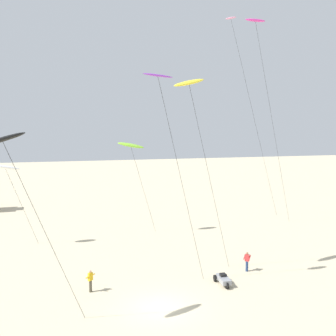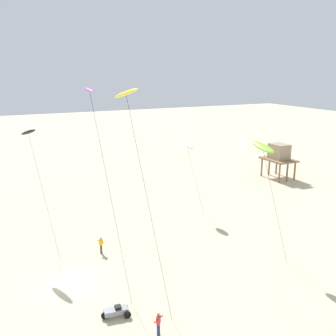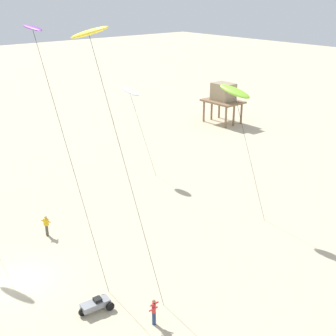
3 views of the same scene
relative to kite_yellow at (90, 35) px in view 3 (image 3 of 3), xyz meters
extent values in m
plane|color=beige|center=(-3.59, -4.07, -15.40)|extent=(260.00, 260.00, 0.00)
ellipsoid|color=yellow|center=(-0.04, -0.01, 0.13)|extent=(2.93, 1.40, 1.13)
cylinder|color=#262626|center=(2.14, 0.70, -7.69)|extent=(4.39, 1.45, 15.43)
ellipsoid|color=purple|center=(-3.04, -1.77, 0.28)|extent=(2.19, 0.51, 0.36)
cylinder|color=#262626|center=(-0.95, -1.09, -7.59)|extent=(4.20, 1.39, 15.63)
ellipsoid|color=white|center=(-14.65, 12.77, -7.11)|extent=(2.75, 0.93, 0.91)
cylinder|color=#262626|center=(-13.23, 13.23, -11.32)|extent=(2.86, 0.95, 8.16)
ellipsoid|color=#8CD833|center=(-1.75, 13.56, -5.12)|extent=(3.05, 0.96, 1.11)
cylinder|color=#262626|center=(-0.20, 14.07, -10.32)|extent=(3.13, 1.04, 10.16)
cylinder|color=#4C4738|center=(-7.80, -0.19, -14.96)|extent=(0.22, 0.22, 0.88)
cube|color=gold|center=(-7.80, -0.19, -14.23)|extent=(0.39, 0.35, 0.58)
sphere|color=tan|center=(-7.80, -0.19, -13.83)|extent=(0.20, 0.20, 0.20)
cylinder|color=gold|center=(-7.98, -0.31, -14.18)|extent=(0.35, 0.47, 0.39)
cylinder|color=gold|center=(-7.61, -0.07, -14.18)|extent=(0.35, 0.47, 0.39)
cylinder|color=navy|center=(5.27, -0.08, -14.96)|extent=(0.22, 0.22, 0.88)
cube|color=red|center=(5.27, -0.08, -14.23)|extent=(0.38, 0.38, 0.58)
sphere|color=#9E7051|center=(5.27, -0.08, -13.83)|extent=(0.20, 0.20, 0.20)
cylinder|color=red|center=(5.43, -0.23, -14.18)|extent=(0.42, 0.42, 0.39)
cylinder|color=red|center=(5.12, 0.08, -14.18)|extent=(0.42, 0.42, 0.39)
cylinder|color=#846647|center=(-23.28, 31.53, -13.92)|extent=(0.28, 0.28, 2.96)
cylinder|color=#846647|center=(-19.02, 31.53, -13.92)|extent=(0.28, 0.28, 2.96)
cylinder|color=#846647|center=(-23.28, 34.65, -13.92)|extent=(0.28, 0.28, 2.96)
cylinder|color=#846647|center=(-19.02, 34.65, -13.92)|extent=(0.28, 0.28, 2.96)
cylinder|color=#846647|center=(-23.28, 33.09, -13.92)|extent=(0.28, 0.28, 2.96)
cylinder|color=#846647|center=(-19.02, 33.09, -13.92)|extent=(0.28, 0.28, 2.96)
cube|color=#846647|center=(-21.15, 33.09, -12.32)|extent=(5.33, 3.89, 0.24)
cube|color=#9E896B|center=(-21.15, 33.09, -11.00)|extent=(2.93, 2.33, 2.40)
cube|color=gray|center=(2.14, -1.98, -14.96)|extent=(0.88, 1.77, 0.36)
cube|color=black|center=(2.16, -1.83, -14.68)|extent=(0.49, 0.49, 0.20)
cylinder|color=black|center=(2.06, -2.78, -15.14)|extent=(0.18, 0.53, 0.52)
cylinder|color=black|center=(2.67, -1.31, -15.14)|extent=(0.18, 0.53, 0.52)
cylinder|color=black|center=(1.77, -1.21, -15.14)|extent=(0.18, 0.53, 0.52)
camera|label=1|loc=(-10.33, -26.95, -3.62)|focal=39.54mm
camera|label=2|loc=(25.32, -9.02, 1.71)|focal=41.10mm
camera|label=3|loc=(21.64, -12.77, 2.29)|focal=48.70mm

